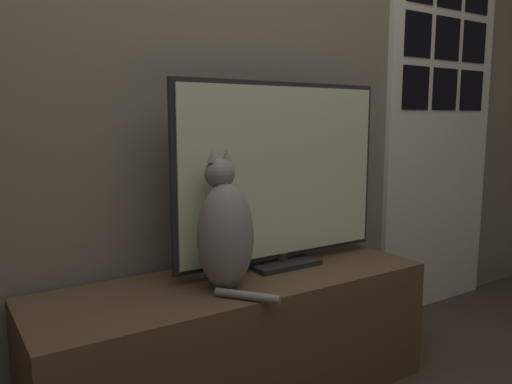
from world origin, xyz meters
The scene contains 5 objects.
wall_back centered at (0.00, 1.22, 1.30)m, with size 4.80×0.05×2.60m.
tv_stand centered at (0.00, 0.93, 0.24)m, with size 1.49×0.49×0.47m.
tv centered at (0.24, 0.99, 0.84)m, with size 0.94×0.17×0.73m.
cat centered at (-0.09, 0.87, 0.67)m, with size 0.21×0.32×0.48m.
door centered at (1.47, 1.18, 1.05)m, with size 0.84×0.04×2.05m.
Camera 1 is at (-0.91, -0.59, 1.06)m, focal length 35.00 mm.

